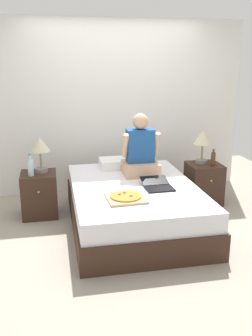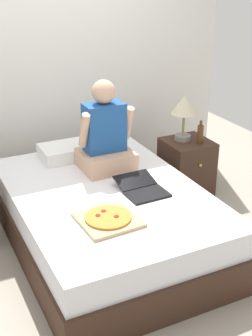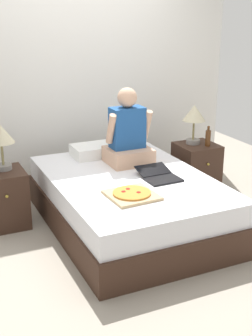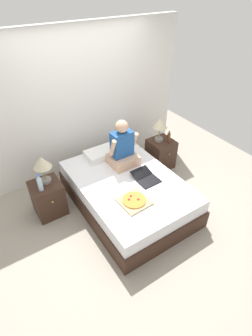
{
  "view_description": "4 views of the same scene",
  "coord_description": "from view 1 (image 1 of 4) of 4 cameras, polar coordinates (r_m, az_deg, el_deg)",
  "views": [
    {
      "loc": [
        -0.91,
        -4.08,
        1.93
      ],
      "look_at": [
        -0.09,
        0.04,
        0.71
      ],
      "focal_mm": 40.0,
      "sensor_mm": 36.0,
      "label": 1
    },
    {
      "loc": [
        -1.32,
        -3.05,
        2.21
      ],
      "look_at": [
        0.07,
        -0.21,
        0.78
      ],
      "focal_mm": 50.0,
      "sensor_mm": 36.0,
      "label": 2
    },
    {
      "loc": [
        -1.78,
        -3.79,
        2.06
      ],
      "look_at": [
        -0.14,
        -0.23,
        0.7
      ],
      "focal_mm": 50.0,
      "sensor_mm": 36.0,
      "label": 3
    },
    {
      "loc": [
        -1.71,
        -2.57,
        3.1
      ],
      "look_at": [
        -0.06,
        -0.04,
        0.79
      ],
      "focal_mm": 28.0,
      "sensor_mm": 36.0,
      "label": 4
    }
  ],
  "objects": [
    {
      "name": "beer_bottle",
      "position": [
        5.13,
        13.14,
        1.38
      ],
      "size": [
        0.06,
        0.06,
        0.23
      ],
      "color": "#512D14",
      "rests_on": "nightstand_right"
    },
    {
      "name": "pizza_box",
      "position": [
        3.96,
        -0.03,
        -4.51
      ],
      "size": [
        0.42,
        0.42,
        0.05
      ],
      "color": "tan",
      "rests_on": "bed"
    },
    {
      "name": "laptop",
      "position": [
        4.32,
        4.86,
        -2.73
      ],
      "size": [
        0.33,
        0.42,
        0.07
      ],
      "color": "black",
      "rests_on": "bed"
    },
    {
      "name": "nightstand_right",
      "position": [
        5.3,
        11.75,
        -2.32
      ],
      "size": [
        0.44,
        0.47,
        0.56
      ],
      "color": "#382319",
      "rests_on": "ground"
    },
    {
      "name": "pillow",
      "position": [
        5.11,
        -1.05,
        0.76
      ],
      "size": [
        0.52,
        0.34,
        0.12
      ],
      "primitive_type": "cube",
      "color": "white",
      "rests_on": "bed"
    },
    {
      "name": "lamp_on_right_nightstand",
      "position": [
        5.17,
        11.61,
        4.22
      ],
      "size": [
        0.26,
        0.26,
        0.45
      ],
      "color": "gray",
      "rests_on": "nightstand_right"
    },
    {
      "name": "nightstand_left",
      "position": [
        4.9,
        -13.03,
        -3.93
      ],
      "size": [
        0.44,
        0.47,
        0.56
      ],
      "color": "#382319",
      "rests_on": "ground"
    },
    {
      "name": "person_seated",
      "position": [
        4.75,
        2.2,
        2.4
      ],
      "size": [
        0.47,
        0.4,
        0.78
      ],
      "color": "tan",
      "rests_on": "bed"
    },
    {
      "name": "ground_plane",
      "position": [
        4.6,
        1.16,
        -8.64
      ],
      "size": [
        5.86,
        5.86,
        0.0
      ],
      "primitive_type": "plane",
      "color": "#9E9384"
    },
    {
      "name": "wall_back",
      "position": [
        5.6,
        -1.9,
        9.19
      ],
      "size": [
        3.86,
        0.12,
        2.5
      ],
      "primitive_type": "cube",
      "color": "silver",
      "rests_on": "ground"
    },
    {
      "name": "bed",
      "position": [
        4.5,
        1.18,
        -5.71
      ],
      "size": [
        1.47,
        2.1,
        0.51
      ],
      "color": "#382319",
      "rests_on": "ground"
    },
    {
      "name": "lamp_on_left_nightstand",
      "position": [
        4.78,
        -12.99,
        3.16
      ],
      "size": [
        0.26,
        0.26,
        0.45
      ],
      "color": "gray",
      "rests_on": "nightstand_left"
    },
    {
      "name": "water_bottle",
      "position": [
        4.7,
        -14.32,
        0.15
      ],
      "size": [
        0.07,
        0.07,
        0.28
      ],
      "color": "silver",
      "rests_on": "nightstand_left"
    }
  ]
}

